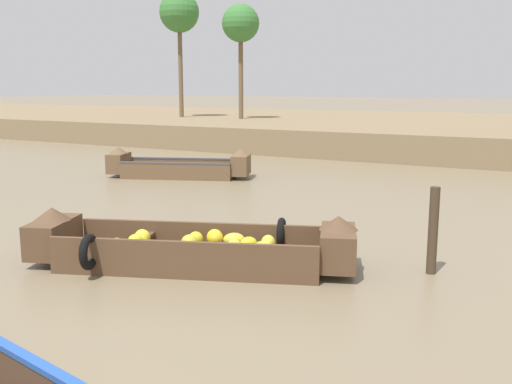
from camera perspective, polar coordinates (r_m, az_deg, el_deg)
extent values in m
plane|color=#7A6B51|center=(12.44, 8.66, -2.17)|extent=(300.00, 300.00, 0.00)
cube|color=#7F6B4C|center=(30.31, 21.10, 5.61)|extent=(160.00, 20.00, 1.06)
cube|color=brown|center=(8.79, -6.47, -7.01)|extent=(4.08, 2.56, 0.12)
cube|color=brown|center=(9.25, -5.63, -4.34)|extent=(3.66, 1.48, 0.43)
cube|color=brown|center=(8.17, -7.51, -6.35)|extent=(3.66, 1.48, 0.43)
cube|color=brown|center=(8.44, 8.17, -5.48)|extent=(0.85, 1.16, 0.53)
cone|color=brown|center=(8.35, 8.24, -3.06)|extent=(0.72, 0.72, 0.20)
cube|color=brown|center=(9.47, -19.54, -4.23)|extent=(0.85, 1.16, 0.53)
cone|color=brown|center=(9.39, -19.68, -2.06)|extent=(0.72, 0.72, 0.20)
cube|color=brown|center=(8.94, -11.70, -4.88)|extent=(0.59, 1.11, 0.05)
torus|color=black|center=(9.15, 2.55, -4.19)|extent=(0.30, 0.53, 0.52)
torus|color=black|center=(8.49, -16.31, -5.76)|extent=(0.30, 0.53, 0.52)
ellipsoid|color=yellow|center=(8.40, -2.24, -5.46)|extent=(0.29, 0.38, 0.20)
ellipsoid|color=yellow|center=(8.85, -6.03, -4.66)|extent=(0.33, 0.35, 0.22)
ellipsoid|color=gold|center=(8.43, -6.64, -5.11)|extent=(0.31, 0.30, 0.27)
ellipsoid|color=yellow|center=(8.79, -13.70, -5.26)|extent=(0.31, 0.26, 0.25)
ellipsoid|color=yellow|center=(8.65, -0.75, -5.15)|extent=(0.33, 0.34, 0.20)
ellipsoid|color=yellow|center=(8.83, -2.21, -4.76)|extent=(0.42, 0.40, 0.21)
ellipsoid|color=yellow|center=(8.34, -6.43, -5.69)|extent=(0.29, 0.23, 0.19)
ellipsoid|color=gold|center=(8.20, -2.10, -5.86)|extent=(0.34, 0.35, 0.26)
ellipsoid|color=yellow|center=(9.01, -11.27, -4.47)|extent=(0.30, 0.27, 0.26)
ellipsoid|color=yellow|center=(8.88, -4.13, -4.55)|extent=(0.41, 0.42, 0.26)
ellipsoid|color=yellow|center=(8.68, -11.96, -5.04)|extent=(0.26, 0.27, 0.28)
ellipsoid|color=gold|center=(8.39, 0.74, -5.68)|extent=(0.37, 0.31, 0.23)
ellipsoid|color=yellow|center=(8.99, -11.38, -4.72)|extent=(0.36, 0.35, 0.23)
ellipsoid|color=yellow|center=(8.66, 1.22, -5.12)|extent=(0.32, 0.34, 0.25)
cube|color=#473323|center=(5.35, -22.79, -16.61)|extent=(5.42, 1.06, 0.40)
cube|color=#234C9E|center=(5.25, -22.96, -14.40)|extent=(5.42, 1.07, 0.05)
cube|color=brown|center=(17.49, -7.65, 1.67)|extent=(3.52, 2.33, 0.12)
cube|color=brown|center=(17.99, -7.22, 2.68)|extent=(3.11, 1.31, 0.36)
cube|color=brown|center=(16.93, -8.15, 2.19)|extent=(3.11, 1.31, 0.36)
cube|color=#47474C|center=(17.96, -7.24, 3.33)|extent=(3.12, 1.32, 0.05)
cube|color=#47474C|center=(16.91, -8.16, 2.87)|extent=(3.12, 1.32, 0.05)
cube|color=brown|center=(17.06, -1.51, 2.73)|extent=(0.81, 1.11, 0.58)
cone|color=brown|center=(17.01, -1.52, 4.03)|extent=(0.73, 0.73, 0.20)
cube|color=brown|center=(18.02, -13.52, 2.85)|extent=(0.81, 1.11, 0.58)
cone|color=brown|center=(17.98, -13.57, 4.09)|extent=(0.73, 0.73, 0.20)
cube|color=brown|center=(17.65, -9.90, 2.52)|extent=(0.58, 1.06, 0.05)
cylinder|color=brown|center=(30.45, -1.52, 11.53)|extent=(0.24, 0.24, 4.49)
sphere|color=#387533|center=(30.62, -1.55, 16.49)|extent=(1.93, 1.93, 1.93)
cylinder|color=brown|center=(32.68, -7.53, 12.06)|extent=(0.24, 0.24, 5.27)
sphere|color=#387533|center=(32.92, -7.66, 17.35)|extent=(2.17, 2.17, 2.17)
cylinder|color=#423323|center=(8.65, 17.24, -3.71)|extent=(0.14, 0.14, 1.29)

